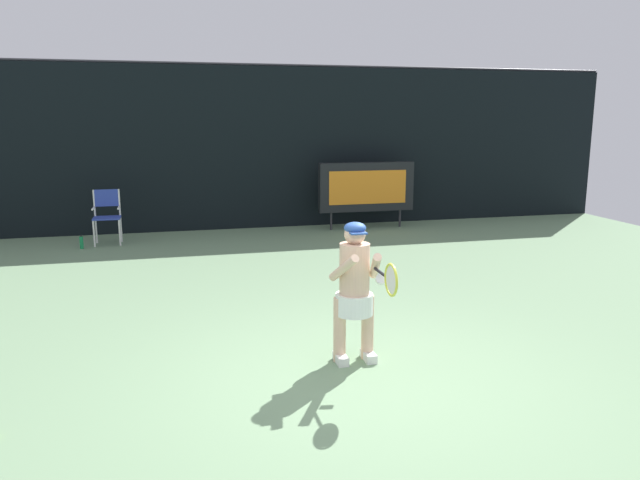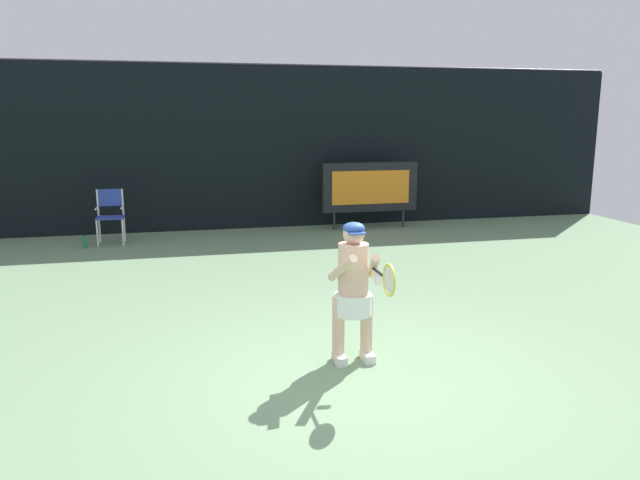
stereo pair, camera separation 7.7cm
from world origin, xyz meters
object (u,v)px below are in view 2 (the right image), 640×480
Objects in this scene: tennis_racket at (388,280)px; umpire_chair at (110,213)px; scoreboard at (370,187)px; tennis_player at (354,287)px; water_bottle at (85,242)px.

umpire_chair is at bearing 101.10° from tennis_racket.
tennis_racket is (-2.41, -7.91, 0.09)m from scoreboard.
water_bottle is at bearing 118.17° from tennis_player.
tennis_player is at bearing -109.30° from scoreboard.
water_bottle is (-6.02, -0.76, -0.82)m from scoreboard.
water_bottle is 8.07m from tennis_racket.
scoreboard is 2.04× the size of umpire_chair.
umpire_chair is (-5.56, -0.38, -0.33)m from scoreboard.
scoreboard reaches higher than water_bottle.
tennis_player reaches higher than umpire_chair.
water_bottle is at bearing -172.84° from scoreboard.
tennis_player is at bearing -66.34° from umpire_chair.
umpire_chair is 1.79× the size of tennis_racket.
umpire_chair is at bearing -176.14° from scoreboard.
tennis_racket is (0.14, -0.65, 0.24)m from tennis_player.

